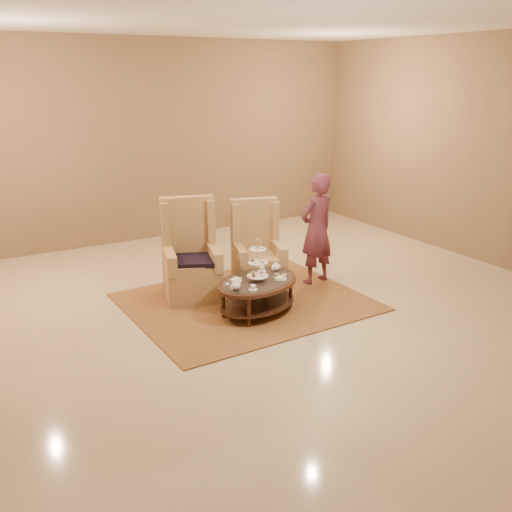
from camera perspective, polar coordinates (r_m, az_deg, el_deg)
ground at (r=7.32m, az=1.47°, el=-5.49°), size 8.00×8.00×0.00m
ceiling at (r=7.32m, az=1.47°, el=-5.49°), size 8.00×8.00×0.02m
wall_back at (r=10.41m, az=-10.28°, el=11.22°), size 8.00×0.04×3.50m
wall_right at (r=9.53m, az=22.82°, el=9.55°), size 0.04×8.00×3.50m
rug at (r=7.58m, az=-0.99°, el=-4.60°), size 3.05×2.57×0.02m
tea_table at (r=7.13m, az=0.16°, el=-3.05°), size 1.37×1.15×0.98m
armchair_left at (r=7.72m, az=-6.51°, el=-0.78°), size 0.89×0.91×1.33m
armchair_right at (r=8.03m, az=0.11°, el=-0.21°), size 0.84×0.85×1.23m
person at (r=8.09m, az=6.08°, el=2.68°), size 0.64×0.47×1.60m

